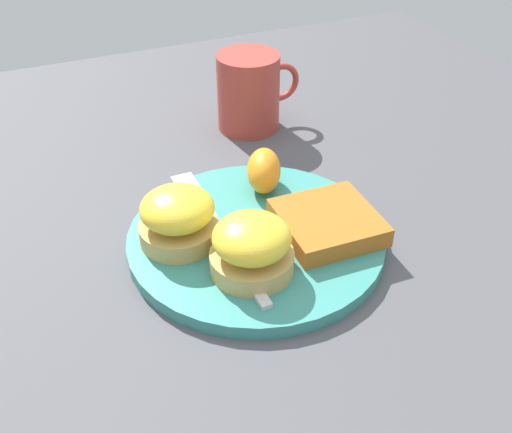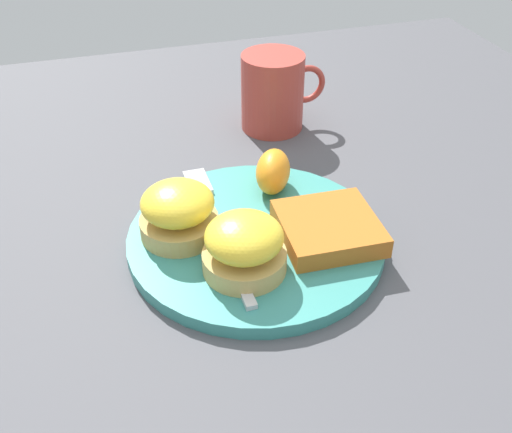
# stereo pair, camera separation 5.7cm
# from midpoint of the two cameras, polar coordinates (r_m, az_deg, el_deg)

# --- Properties ---
(ground_plane) EXTENTS (1.10, 1.10, 0.00)m
(ground_plane) POSITION_cam_midpoint_polar(r_m,az_deg,el_deg) (0.59, -2.76, -2.74)
(ground_plane) COLOR #4C4C51
(plate) EXTENTS (0.25, 0.25, 0.01)m
(plate) POSITION_cam_midpoint_polar(r_m,az_deg,el_deg) (0.59, -2.78, -2.22)
(plate) COLOR teal
(plate) RESTS_ON ground_plane
(sandwich_benedict_left) EXTENTS (0.08, 0.08, 0.05)m
(sandwich_benedict_left) POSITION_cam_midpoint_polar(r_m,az_deg,el_deg) (0.57, -10.31, -0.22)
(sandwich_benedict_left) COLOR tan
(sandwich_benedict_left) RESTS_ON plate
(sandwich_benedict_right) EXTENTS (0.08, 0.08, 0.05)m
(sandwich_benedict_right) POSITION_cam_midpoint_polar(r_m,az_deg,el_deg) (0.53, -3.53, -3.03)
(sandwich_benedict_right) COLOR tan
(sandwich_benedict_right) RESTS_ON plate
(hashbrown_patty) EXTENTS (0.10, 0.09, 0.02)m
(hashbrown_patty) POSITION_cam_midpoint_polar(r_m,az_deg,el_deg) (0.58, 4.06, -0.67)
(hashbrown_patty) COLOR #B46320
(hashbrown_patty) RESTS_ON plate
(orange_wedge) EXTENTS (0.06, 0.07, 0.04)m
(orange_wedge) POSITION_cam_midpoint_polar(r_m,az_deg,el_deg) (0.64, -1.83, 4.31)
(orange_wedge) COLOR orange
(orange_wedge) RESTS_ON plate
(fork) EXTENTS (0.02, 0.22, 0.00)m
(fork) POSITION_cam_midpoint_polar(r_m,az_deg,el_deg) (0.60, -6.93, -0.81)
(fork) COLOR silver
(fork) RESTS_ON plate
(cup) EXTENTS (0.11, 0.08, 0.10)m
(cup) POSITION_cam_midpoint_polar(r_m,az_deg,el_deg) (0.78, -2.78, 11.74)
(cup) COLOR #B23D33
(cup) RESTS_ON ground_plane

